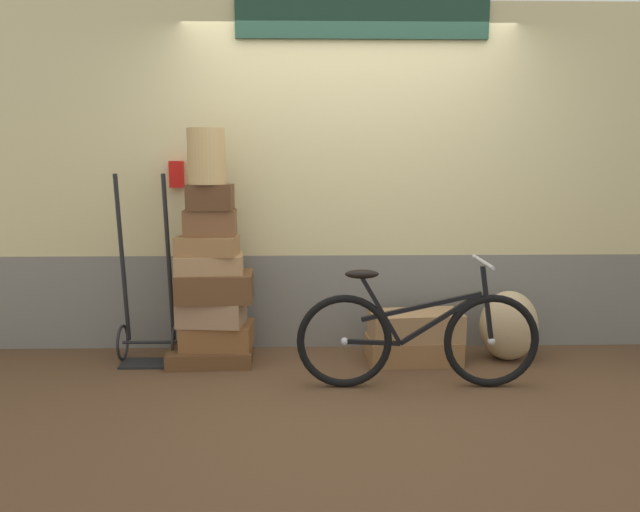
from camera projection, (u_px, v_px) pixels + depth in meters
ground at (355, 385)px, 4.15m from camera, size 8.55×5.20×0.06m
station_building at (349, 180)px, 4.76m from camera, size 6.55×0.74×2.66m
suitcase_0 at (211, 355)px, 4.51m from camera, size 0.63×0.44×0.11m
suitcase_1 at (217, 335)px, 4.49m from camera, size 0.53×0.35×0.18m
suitcase_2 at (212, 312)px, 4.44m from camera, size 0.50×0.35×0.18m
suitcase_3 at (215, 287)px, 4.41m from camera, size 0.55×0.37×0.20m
suitcase_4 at (210, 264)px, 4.39m from camera, size 0.50×0.33×0.13m
suitcase_5 at (207, 246)px, 4.35m from camera, size 0.45×0.28×0.13m
suitcase_6 at (210, 223)px, 4.36m from camera, size 0.37×0.22×0.19m
suitcase_7 at (210, 197)px, 4.30m from camera, size 0.32×0.21×0.18m
suitcase_8 at (413, 349)px, 4.53m from camera, size 0.70×0.42×0.18m
suitcase_9 at (416, 326)px, 4.47m from camera, size 0.69×0.37×0.20m
wicker_basket at (206, 156)px, 4.25m from camera, size 0.26×0.26×0.39m
luggage_trolley at (147, 317)px, 4.50m from camera, size 0.42×0.36×1.40m
burlap_sack at (509, 326)px, 4.54m from camera, size 0.43×0.37×0.53m
bicycle at (417, 338)px, 3.98m from camera, size 1.60×0.46×0.86m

